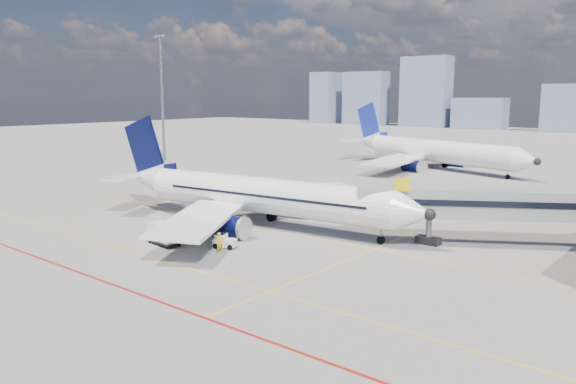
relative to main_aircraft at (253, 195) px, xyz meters
The scene contains 10 objects.
ground 9.02m from the main_aircraft, 84.64° to the right, with size 420.00×420.00×0.00m, color gray.
apron_markings 12.71m from the main_aircraft, 89.03° to the right, with size 90.00×35.12×0.01m.
jet_bridge 25.75m from the main_aircraft, 19.33° to the left, with size 23.55×15.78×6.30m.
floodlight_mast_nw 63.61m from the main_aircraft, 149.76° to the left, with size 3.20×0.61×25.45m.
main_aircraft is the anchor object (origin of this frame).
second_aircraft 55.41m from the main_aircraft, 95.71° to the left, with size 41.94×35.83×12.53m.
baggage_tug 9.65m from the main_aircraft, 63.63° to the right, with size 2.20×1.78×1.34m.
cargo_dolly 11.24m from the main_aircraft, 94.58° to the right, with size 3.68×1.93×1.94m.
belt_loader 6.90m from the main_aircraft, 147.53° to the right, with size 5.18×2.85×2.11m.
ramp_worker 11.16m from the main_aircraft, 62.54° to the right, with size 0.66×0.44×1.82m, color gold.
Camera 1 is at (38.53, -34.07, 13.53)m, focal length 35.00 mm.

